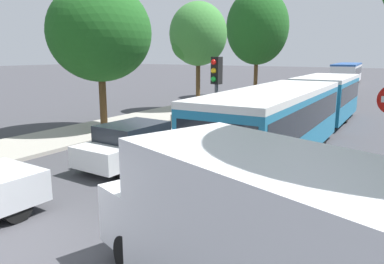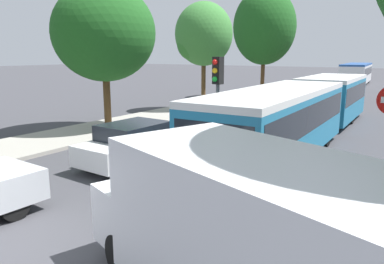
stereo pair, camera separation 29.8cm
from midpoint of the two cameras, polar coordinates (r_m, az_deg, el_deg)
The scene contains 14 objects.
ground_plane at distance 7.82m, azimuth -25.53°, elevation -15.96°, with size 200.00×200.00×0.00m, color #3D3D42.
kerb_strip_left at distance 28.26m, azimuth 6.39°, elevation 4.80°, with size 3.20×53.19×0.14m, color #9E998E.
articulated_bus at distance 15.98m, azimuth 17.38°, elevation 3.62°, with size 2.86×15.96×2.36m.
city_bus_rear at distance 47.31m, azimuth 23.95°, elevation 8.28°, with size 3.40×11.32×2.40m.
queued_car_white at distance 12.09m, azimuth -7.93°, elevation -1.72°, with size 1.79×3.95×1.35m.
queued_car_tan at distance 17.18m, azimuth 4.45°, elevation 2.62°, with size 1.97×4.35×1.49m.
queued_car_green at distance 22.39m, azimuth 11.81°, elevation 4.49°, with size 1.91×4.21×1.44m.
queued_car_red at distance 27.46m, azimuth 16.78°, elevation 5.50°, with size 1.83×4.04×1.38m.
queued_car_black at distance 32.60m, azimuth 18.87°, elevation 6.39°, with size 1.97×4.35×1.49m.
white_van at distance 5.06m, azimuth 9.77°, elevation -14.84°, with size 5.36×3.46×2.31m.
traffic_light at distance 12.62m, azimuth 4.58°, elevation 7.27°, with size 0.36×0.39×3.40m.
tree_left_mid at distance 17.59m, azimuth -12.78°, elevation 14.52°, with size 4.58×4.58×6.58m.
tree_left_far at distance 23.30m, azimuth 1.94°, elevation 14.45°, with size 3.49×3.49×6.57m.
tree_left_distant at distance 31.07m, azimuth 11.26°, elevation 15.45°, with size 4.90×4.90×8.54m.
Camera 2 is at (6.25, -3.30, 3.50)m, focal length 35.00 mm.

